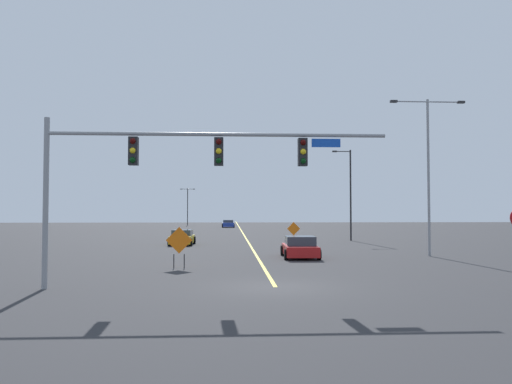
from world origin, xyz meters
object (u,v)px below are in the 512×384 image
(construction_sign_median_near, at_px, (179,242))
(car_yellow_far, at_px, (182,238))
(street_lamp_far_right, at_px, (428,163))
(car_blue_approaching, at_px, (228,224))
(street_lamp_mid_right, at_px, (349,191))
(construction_sign_right_shoulder, at_px, (294,230))
(traffic_signal_assembly, at_px, (175,160))
(street_lamp_near_right, at_px, (188,203))
(car_red_distant, at_px, (300,248))

(construction_sign_median_near, bearing_deg, car_yellow_far, 94.92)
(street_lamp_far_right, distance_m, car_blue_approaching, 58.07)
(street_lamp_mid_right, relative_size, construction_sign_right_shoulder, 4.56)
(traffic_signal_assembly, xyz_separation_m, street_lamp_near_right, (-6.49, 82.25, -0.28))
(construction_sign_median_near, bearing_deg, construction_sign_right_shoulder, 64.60)
(street_lamp_near_right, relative_size, construction_sign_right_shoulder, 3.90)
(street_lamp_mid_right, xyz_separation_m, car_red_distant, (-7.24, -16.92, -4.19))
(street_lamp_far_right, height_order, car_blue_approaching, street_lamp_far_right)
(car_yellow_far, bearing_deg, car_blue_approaching, 85.26)
(traffic_signal_assembly, distance_m, construction_sign_right_shoulder, 24.41)
(traffic_signal_assembly, distance_m, street_lamp_mid_right, 31.60)
(street_lamp_mid_right, distance_m, street_lamp_far_right, 16.47)
(construction_sign_right_shoulder, bearing_deg, car_yellow_far, 176.42)
(street_lamp_near_right, relative_size, construction_sign_median_near, 3.65)
(construction_sign_median_near, relative_size, car_blue_approaching, 0.51)
(street_lamp_mid_right, xyz_separation_m, construction_sign_median_near, (-14.04, -22.18, -3.51))
(car_red_distant, bearing_deg, construction_sign_median_near, -142.25)
(construction_sign_median_near, bearing_deg, traffic_signal_assembly, -85.80)
(traffic_signal_assembly, bearing_deg, street_lamp_mid_right, 64.57)
(street_lamp_far_right, xyz_separation_m, construction_sign_median_near, (-15.09, -5.78, -4.57))
(car_red_distant, bearing_deg, car_blue_approaching, 94.58)
(construction_sign_median_near, bearing_deg, street_lamp_mid_right, 57.67)
(construction_sign_right_shoulder, relative_size, car_red_distant, 0.45)
(street_lamp_near_right, bearing_deg, traffic_signal_assembly, -85.49)
(street_lamp_mid_right, relative_size, car_red_distant, 2.04)
(street_lamp_far_right, height_order, car_red_distant, street_lamp_far_right)
(street_lamp_mid_right, relative_size, car_blue_approaching, 2.17)
(construction_sign_median_near, bearing_deg, street_lamp_near_right, 94.54)
(construction_sign_median_near, distance_m, car_red_distant, 8.62)
(street_lamp_mid_right, relative_size, street_lamp_near_right, 1.17)
(street_lamp_far_right, bearing_deg, car_red_distant, -176.42)
(construction_sign_right_shoulder, xyz_separation_m, car_yellow_far, (-9.38, 0.59, -0.62))
(street_lamp_mid_right, height_order, car_yellow_far, street_lamp_mid_right)
(car_red_distant, bearing_deg, car_yellow_far, 124.70)
(street_lamp_mid_right, bearing_deg, traffic_signal_assembly, -115.43)
(traffic_signal_assembly, distance_m, street_lamp_far_right, 19.04)
(street_lamp_mid_right, xyz_separation_m, car_yellow_far, (-15.52, -4.97, -4.19))
(street_lamp_mid_right, bearing_deg, street_lamp_far_right, -86.32)
(street_lamp_near_right, xyz_separation_m, construction_sign_median_near, (6.02, -75.89, -3.15))
(construction_sign_right_shoulder, xyz_separation_m, construction_sign_median_near, (-7.90, -16.63, 0.06))
(car_yellow_far, bearing_deg, street_lamp_mid_right, 17.74)
(street_lamp_near_right, relative_size, street_lamp_far_right, 0.75)
(construction_sign_median_near, distance_m, car_yellow_far, 17.29)
(traffic_signal_assembly, height_order, street_lamp_mid_right, street_lamp_mid_right)
(street_lamp_mid_right, distance_m, street_lamp_near_right, 57.34)
(traffic_signal_assembly, height_order, street_lamp_far_right, street_lamp_far_right)
(construction_sign_right_shoulder, height_order, construction_sign_median_near, construction_sign_median_near)
(street_lamp_mid_right, xyz_separation_m, street_lamp_far_right, (1.05, -16.40, 1.07))
(construction_sign_right_shoulder, bearing_deg, street_lamp_mid_right, 42.10)
(construction_sign_median_near, distance_m, car_blue_approaching, 62.21)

